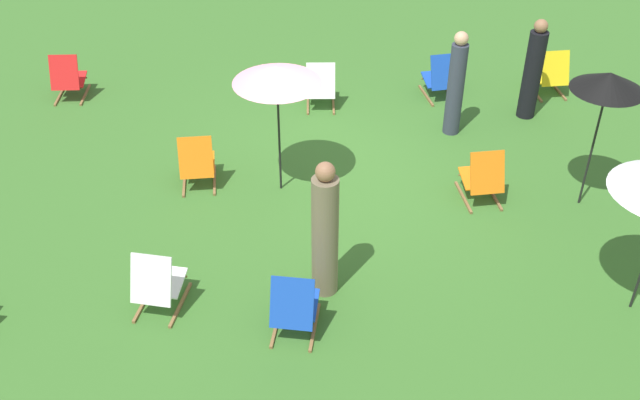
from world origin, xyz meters
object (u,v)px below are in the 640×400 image
deckchair_0 (68,78)px  deckchair_9 (482,178)px  person_0 (325,233)px  deckchair_5 (321,87)px  person_1 (533,72)px  deckchair_8 (197,163)px  deckchair_3 (551,74)px  deckchair_10 (441,78)px  umbrella_1 (277,75)px  deckchair_1 (294,306)px  person_2 (456,85)px  deckchair_7 (158,284)px  umbrella_0 (609,82)px

deckchair_0 → deckchair_9: (-6.63, 3.05, 0.00)m
deckchair_9 → person_0: bearing=32.1°
deckchair_5 → person_1: bearing=174.0°
deckchair_0 → deckchair_8: size_ratio=1.00×
deckchair_0 → deckchair_3: size_ratio=1.00×
deckchair_10 → person_0: size_ratio=0.46×
umbrella_1 → deckchair_1: bearing=95.7°
person_1 → person_2: size_ratio=0.98×
person_2 → deckchair_0: bearing=123.8°
deckchair_5 → person_2: (-2.12, 0.86, 0.47)m
deckchair_5 → deckchair_7: size_ratio=1.00×
umbrella_1 → deckchair_3: bearing=-147.3°
person_1 → deckchair_9: bearing=171.3°
deckchair_1 → deckchair_7: same height
deckchair_7 → person_2: size_ratio=0.48×
deckchair_7 → deckchair_10: (-3.97, -5.28, 0.00)m
person_1 → deckchair_1: bearing=160.5°
deckchair_1 → person_0: bearing=-108.7°
umbrella_1 → deckchair_9: bearing=174.4°
deckchair_5 → umbrella_1: size_ratio=0.43×
deckchair_7 → umbrella_1: 3.15m
deckchair_9 → person_0: size_ratio=0.46×
deckchair_7 → deckchair_5: bearing=-100.6°
deckchair_0 → person_2: person_2 is taller
deckchair_1 → deckchair_5: 5.33m
deckchair_0 → person_1: (-7.82, 0.62, 0.44)m
deckchair_7 → person_2: person_2 is taller
umbrella_0 → deckchair_8: bearing=-4.7°
deckchair_0 → deckchair_9: same height
deckchair_1 → deckchair_8: (1.49, -2.95, 0.00)m
deckchair_5 → person_1: (-3.45, 0.33, 0.44)m
deckchair_3 → umbrella_1: umbrella_1 is taller
deckchair_10 → person_1: 1.58m
umbrella_0 → person_2: bearing=-51.8°
deckchair_3 → umbrella_1: bearing=25.1°
deckchair_0 → person_2: bearing=167.6°
deckchair_3 → deckchair_5: 4.04m
deckchair_3 → person_2: person_2 is taller
person_0 → person_2: person_0 is taller
deckchair_1 → umbrella_1: size_ratio=0.43×
deckchair_7 → umbrella_0: size_ratio=0.41×
deckchair_1 → deckchair_10: 6.13m
umbrella_0 → person_2: (1.54, -1.96, -1.06)m
deckchair_0 → deckchair_10: (-6.45, -0.03, 0.00)m
deckchair_0 → person_2: 6.61m
deckchair_1 → umbrella_0: umbrella_0 is taller
deckchair_7 → person_0: person_0 is taller
umbrella_0 → person_0: (3.61, 1.80, -1.02)m
umbrella_1 → person_0: size_ratio=1.06×
umbrella_0 → person_1: umbrella_0 is taller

